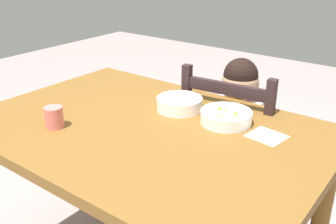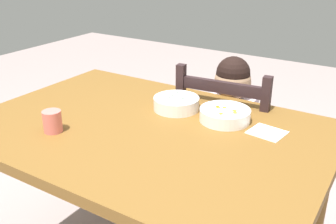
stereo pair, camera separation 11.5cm
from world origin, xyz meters
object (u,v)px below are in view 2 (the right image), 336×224
at_px(dining_table, 147,152).
at_px(spoon, 211,115).
at_px(bowl_of_peas, 176,103).
at_px(bowl_of_carrots, 225,115).
at_px(drinking_cup, 52,121).
at_px(dining_chair, 227,156).
at_px(child_figure, 228,124).

relative_size(dining_table, spoon, 9.66).
height_order(bowl_of_peas, spoon, bowl_of_peas).
xyz_separation_m(dining_table, bowl_of_carrots, (0.23, 0.21, 0.13)).
xyz_separation_m(bowl_of_carrots, drinking_cup, (-0.49, -0.42, 0.01)).
bearing_deg(drinking_cup, dining_chair, 61.85).
bearing_deg(dining_table, child_figure, 76.70).
xyz_separation_m(bowl_of_peas, spoon, (0.15, 0.01, -0.02)).
relative_size(dining_chair, child_figure, 0.98).
bearing_deg(spoon, bowl_of_peas, -177.25).
bearing_deg(bowl_of_carrots, drinking_cup, -139.33).
bearing_deg(drinking_cup, dining_table, 39.28).
bearing_deg(spoon, child_figure, 99.06).
bearing_deg(bowl_of_carrots, dining_table, -137.81).
bearing_deg(dining_table, spoon, 52.52).
xyz_separation_m(dining_chair, drinking_cup, (-0.38, -0.72, 0.37)).
xyz_separation_m(dining_table, drinking_cup, (-0.26, -0.21, 0.15)).
distance_m(dining_chair, bowl_of_peas, 0.48).
height_order(dining_chair, drinking_cup, dining_chair).
distance_m(dining_chair, spoon, 0.45).
bearing_deg(child_figure, dining_table, -103.30).
relative_size(dining_table, child_figure, 1.42).
bearing_deg(child_figure, bowl_of_carrots, -69.61).
bearing_deg(drinking_cup, bowl_of_peas, 57.24).
bearing_deg(child_figure, bowl_of_peas, -110.40).
distance_m(child_figure, bowl_of_carrots, 0.36).
relative_size(bowl_of_carrots, drinking_cup, 2.44).
distance_m(dining_chair, bowl_of_carrots, 0.48).
bearing_deg(dining_chair, bowl_of_carrots, -70.74).
bearing_deg(dining_chair, bowl_of_peas, -110.92).
xyz_separation_m(bowl_of_carrots, spoon, (-0.06, 0.01, -0.02)).
xyz_separation_m(bowl_of_peas, drinking_cup, (-0.27, -0.42, 0.01)).
bearing_deg(bowl_of_peas, child_figure, 69.60).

